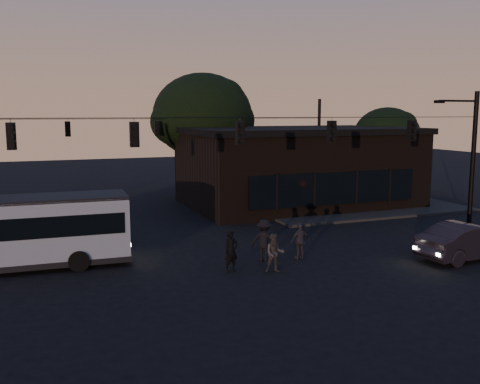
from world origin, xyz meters
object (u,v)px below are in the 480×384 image
object	(u,v)px
pedestrian_a	(231,251)
pedestrian_c	(300,241)
building	(297,166)
pedestrian_b	(275,253)
pedestrian_d	(264,241)
car	(468,241)

from	to	relation	value
pedestrian_a	pedestrian_c	bearing A→B (deg)	-1.84
building	pedestrian_a	xyz separation A→B (m)	(-10.03, -13.63, -1.84)
pedestrian_b	pedestrian_d	world-z (taller)	pedestrian_d
pedestrian_d	pedestrian_a	bearing A→B (deg)	64.86
building	car	size ratio (longest dim) A/B	3.12
car	pedestrian_d	distance (m)	9.03
building	pedestrian_a	distance (m)	17.02
pedestrian_a	pedestrian_b	bearing A→B (deg)	-36.72
pedestrian_c	car	bearing A→B (deg)	154.26
building	pedestrian_d	xyz separation A→B (m)	(-8.15, -12.67, -1.79)
building	pedestrian_d	bearing A→B (deg)	-122.74
pedestrian_a	building	bearing A→B (deg)	40.12
car	pedestrian_a	size ratio (longest dim) A/B	2.86
car	pedestrian_c	distance (m)	7.42
building	pedestrian_b	bearing A→B (deg)	-120.45
pedestrian_b	pedestrian_d	xyz separation A→B (m)	(0.27, 1.65, 0.12)
building	pedestrian_a	world-z (taller)	building
building	pedestrian_c	world-z (taller)	building
pedestrian_a	pedestrian_d	xyz separation A→B (m)	(1.89, 0.96, 0.06)
building	pedestrian_c	bearing A→B (deg)	-116.80
pedestrian_c	pedestrian_a	bearing A→B (deg)	7.39
building	pedestrian_b	world-z (taller)	building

